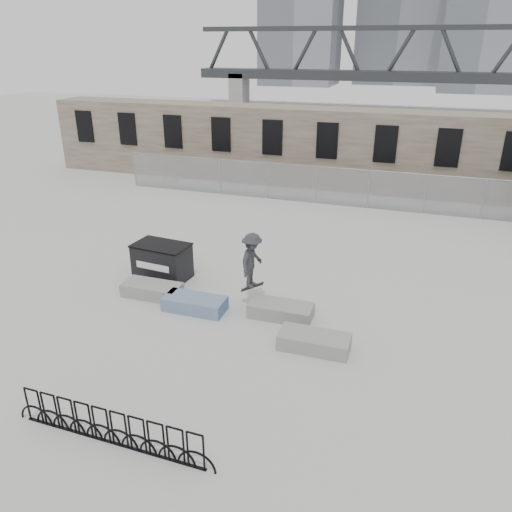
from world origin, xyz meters
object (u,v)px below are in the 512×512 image
(planter_center_left, at_px, (195,303))
(planter_center_right, at_px, (281,310))
(dumpster, at_px, (162,261))
(bike_rack, at_px, (110,427))
(planter_offset, at_px, (314,341))
(planter_far_left, at_px, (152,289))
(skateboarder, at_px, (252,260))

(planter_center_left, height_order, planter_center_right, same)
(planter_center_left, bearing_deg, dumpster, 139.23)
(planter_center_right, xyz_separation_m, bike_rack, (-1.99, -6.38, 0.19))
(planter_center_right, distance_m, planter_offset, 1.98)
(planter_far_left, xyz_separation_m, bike_rack, (2.57, -6.35, 0.19))
(planter_far_left, height_order, bike_rack, bike_rack)
(planter_center_left, xyz_separation_m, bike_rack, (0.77, -5.91, 0.19))
(planter_center_left, xyz_separation_m, planter_offset, (4.14, -0.95, 0.00))
(planter_offset, bearing_deg, bike_rack, -124.19)
(planter_center_right, xyz_separation_m, planter_offset, (1.38, -1.42, 0.00))
(planter_center_left, distance_m, bike_rack, 5.97)
(planter_offset, xyz_separation_m, skateboarder, (-2.50, 1.92, 1.33))
(planter_offset, distance_m, dumpster, 6.88)
(planter_center_left, distance_m, planter_offset, 4.25)
(planter_far_left, relative_size, planter_center_right, 1.00)
(planter_center_right, height_order, skateboarder, skateboarder)
(planter_center_right, relative_size, dumpster, 0.95)
(planter_offset, bearing_deg, dumpster, 155.98)
(dumpster, bearing_deg, planter_center_right, -10.08)
(dumpster, relative_size, bike_rack, 0.43)
(planter_center_right, relative_size, skateboarder, 0.98)
(planter_far_left, height_order, dumpster, dumpster)
(dumpster, bearing_deg, planter_center_left, -35.17)
(planter_far_left, relative_size, planter_offset, 1.00)
(skateboarder, bearing_deg, planter_far_left, 105.32)
(bike_rack, relative_size, skateboarder, 2.42)
(bike_rack, bearing_deg, planter_far_left, 112.02)
(skateboarder, bearing_deg, dumpster, 83.50)
(planter_far_left, bearing_deg, planter_center_right, 0.36)
(planter_center_left, relative_size, planter_offset, 1.00)
(bike_rack, bearing_deg, planter_center_right, 72.66)
(planter_center_right, bearing_deg, planter_far_left, -179.64)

